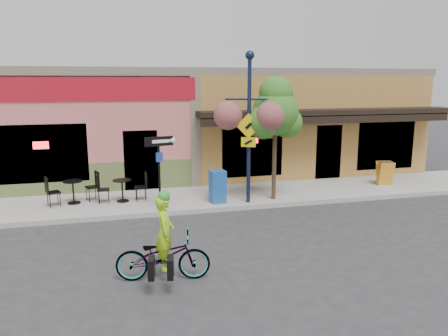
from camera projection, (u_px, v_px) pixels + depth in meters
name	position (u px, v px, depth m)	size (l,w,h in m)	color
ground	(249.00, 215.00, 13.38)	(90.00, 90.00, 0.00)	#2D2D30
sidewalk	(232.00, 196.00, 15.26)	(24.00, 3.00, 0.15)	#9E9B93
curb	(244.00, 207.00, 13.89)	(24.00, 0.12, 0.15)	#A8A59E
building	(200.00, 120.00, 20.05)	(18.20, 8.20, 4.50)	#D06767
bicycle	(163.00, 256.00, 8.96)	(0.67, 1.94, 1.02)	maroon
cyclist_rider	(165.00, 244.00, 8.92)	(0.56, 0.37, 1.54)	#A3E718
lamp_post	(249.00, 129.00, 13.73)	(1.53, 0.61, 4.80)	#121E3A
one_way_sign	(159.00, 174.00, 13.10)	(0.87, 0.19, 2.27)	black
cafe_set_left	(73.00, 189.00, 13.97)	(1.63, 0.81, 0.98)	black
cafe_set_right	(122.00, 187.00, 14.20)	(1.58, 0.79, 0.95)	black
newspaper_box_blue	(218.00, 187.00, 14.08)	(0.48, 0.42, 1.06)	#1C54A8
newspaper_box_grey	(219.00, 185.00, 14.59)	(0.42, 0.38, 0.89)	#AAAAAA
street_tree	(275.00, 138.00, 14.21)	(1.60, 1.60, 4.09)	#3D7A26
sandwich_board	(387.00, 174.00, 16.30)	(0.54, 0.39, 0.90)	orange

